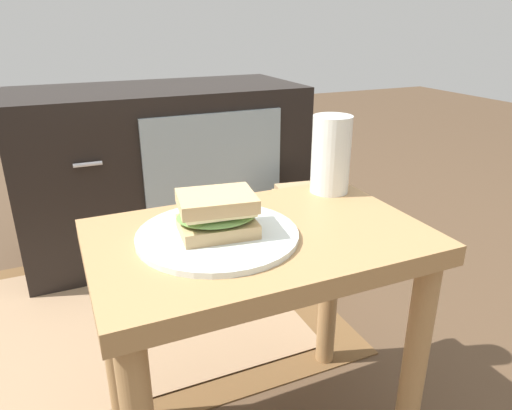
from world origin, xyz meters
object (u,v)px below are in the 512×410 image
at_px(tv_cabinet, 163,170).
at_px(beer_glass, 331,156).
at_px(plate, 218,235).
at_px(paper_bag, 309,232).
at_px(sandwich_front, 217,214).

height_order(tv_cabinet, beer_glass, beer_glass).
bearing_deg(beer_glass, tv_cabinet, 101.31).
bearing_deg(beer_glass, plate, -157.66).
relative_size(tv_cabinet, beer_glass, 6.10).
xyz_separation_m(tv_cabinet, paper_bag, (0.37, -0.41, -0.14)).
bearing_deg(sandwich_front, tv_cabinet, 82.63).
relative_size(tv_cabinet, plate, 3.62).
bearing_deg(plate, beer_glass, 22.34).
bearing_deg(tv_cabinet, plate, -97.37).
relative_size(sandwich_front, paper_bag, 0.46).
relative_size(plate, sandwich_front, 1.90).
bearing_deg(tv_cabinet, beer_glass, -78.69).
relative_size(beer_glass, paper_bag, 0.51).
xyz_separation_m(tv_cabinet, sandwich_front, (-0.12, -0.94, 0.21)).
xyz_separation_m(beer_glass, paper_bag, (0.21, 0.41, -0.38)).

